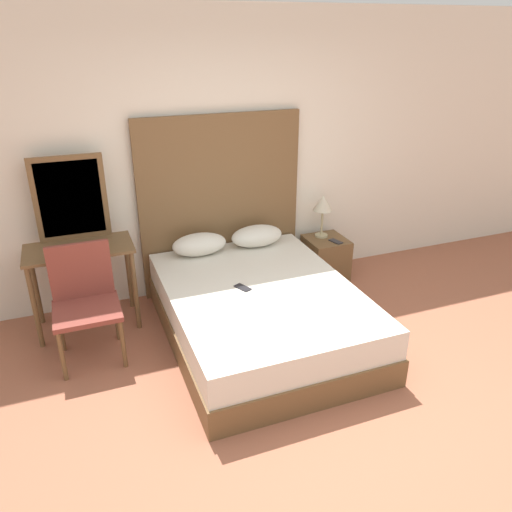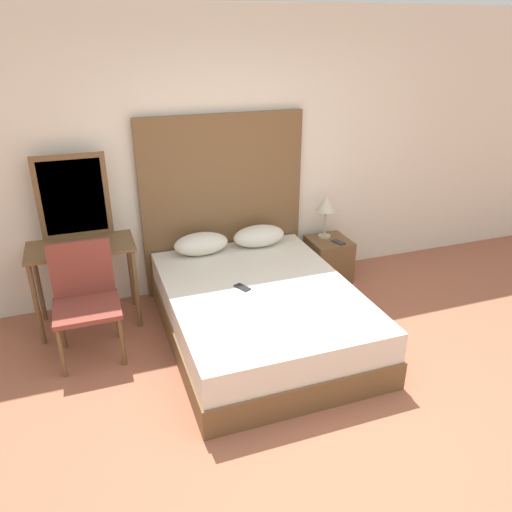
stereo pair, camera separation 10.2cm
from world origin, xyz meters
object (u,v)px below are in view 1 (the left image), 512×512
(phone_on_nightstand, at_px, (336,241))
(vanity_desk, at_px, (81,263))
(phone_on_bed, at_px, (243,288))
(bed, at_px, (260,313))
(chair, at_px, (85,296))
(nightstand, at_px, (325,258))
(table_lamp, at_px, (323,205))

(phone_on_nightstand, relative_size, vanity_desk, 0.18)
(phone_on_bed, bearing_deg, phone_on_nightstand, 27.74)
(bed, distance_m, phone_on_bed, 0.29)
(phone_on_bed, bearing_deg, chair, 168.86)
(nightstand, height_order, vanity_desk, vanity_desk)
(vanity_desk, bearing_deg, nightstand, 1.94)
(nightstand, distance_m, chair, 2.55)
(phone_on_bed, xyz_separation_m, table_lamp, (1.21, 0.86, 0.32))
(phone_on_bed, bearing_deg, nightstand, 32.40)
(nightstand, bearing_deg, table_lamp, 102.45)
(bed, bearing_deg, phone_on_bed, 162.12)
(bed, relative_size, vanity_desk, 2.30)
(bed, distance_m, vanity_desk, 1.62)
(bed, xyz_separation_m, phone_on_nightstand, (1.13, 0.72, 0.22))
(phone_on_nightstand, bearing_deg, nightstand, 114.67)
(vanity_desk, bearing_deg, phone_on_nightstand, -0.54)
(phone_on_bed, relative_size, vanity_desk, 0.18)
(vanity_desk, distance_m, chair, 0.46)
(phone_on_bed, relative_size, nightstand, 0.37)
(bed, distance_m, table_lamp, 1.51)
(bed, bearing_deg, phone_on_nightstand, 32.34)
(phone_on_nightstand, bearing_deg, table_lamp, 109.46)
(phone_on_nightstand, bearing_deg, phone_on_bed, -152.26)
(bed, xyz_separation_m, table_lamp, (1.06, 0.91, 0.57))
(phone_on_bed, height_order, vanity_desk, vanity_desk)
(phone_on_nightstand, distance_m, chair, 2.56)
(table_lamp, bearing_deg, vanity_desk, -176.05)
(nightstand, xyz_separation_m, vanity_desk, (-2.47, -0.08, 0.40))
(bed, distance_m, phone_on_nightstand, 1.36)
(bed, bearing_deg, nightstand, 37.28)
(nightstand, bearing_deg, phone_on_nightstand, -65.33)
(table_lamp, bearing_deg, nightstand, -77.55)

